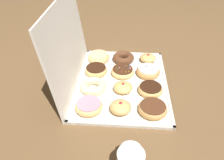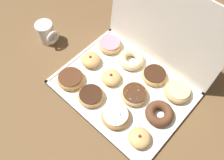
{
  "view_description": "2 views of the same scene",
  "coord_description": "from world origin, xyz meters",
  "px_view_note": "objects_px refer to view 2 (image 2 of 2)",
  "views": [
    {
      "loc": [
        -0.86,
        -0.01,
        0.67
      ],
      "look_at": [
        -0.04,
        0.05,
        0.05
      ],
      "focal_mm": 36.03,
      "sensor_mm": 36.0,
      "label": 1
    },
    {
      "loc": [
        0.31,
        -0.41,
        0.91
      ],
      "look_at": [
        -0.04,
        -0.03,
        0.06
      ],
      "focal_mm": 37.95,
      "sensor_mm": 36.0,
      "label": 2
    }
  ],
  "objects_px": {
    "donut_box": "(123,88)",
    "pink_frosted_donut_8": "(110,44)",
    "glazed_ring_donut_11": "(178,91)",
    "jelly_filled_donut_3": "(139,138)",
    "coffee_mug": "(46,32)",
    "jelly_filled_donut_4": "(91,60)",
    "sprinkle_donut_6": "(134,94)",
    "cruller_donut_9": "(131,59)",
    "sprinkle_donut_2": "(116,116)",
    "chocolate_cake_ring_donut_7": "(160,113)",
    "chocolate_frosted_donut_10": "(154,75)",
    "chocolate_frosted_donut_0": "(71,79)",
    "jelly_filled_donut_5": "(111,77)",
    "chocolate_frosted_donut_1": "(91,96)"
  },
  "relations": [
    {
      "from": "jelly_filled_donut_4",
      "to": "pink_frosted_donut_8",
      "type": "bearing_deg",
      "value": 89.88
    },
    {
      "from": "donut_box",
      "to": "coffee_mug",
      "type": "height_order",
      "value": "coffee_mug"
    },
    {
      "from": "coffee_mug",
      "to": "chocolate_frosted_donut_0",
      "type": "bearing_deg",
      "value": -18.51
    },
    {
      "from": "pink_frosted_donut_8",
      "to": "cruller_donut_9",
      "type": "distance_m",
      "value": 0.13
    },
    {
      "from": "jelly_filled_donut_4",
      "to": "coffee_mug",
      "type": "distance_m",
      "value": 0.27
    },
    {
      "from": "jelly_filled_donut_5",
      "to": "pink_frosted_donut_8",
      "type": "relative_size",
      "value": 0.76
    },
    {
      "from": "jelly_filled_donut_4",
      "to": "sprinkle_donut_6",
      "type": "xyz_separation_m",
      "value": [
        0.26,
        0.0,
        -0.0
      ]
    },
    {
      "from": "coffee_mug",
      "to": "donut_box",
      "type": "bearing_deg",
      "value": 4.95
    },
    {
      "from": "sprinkle_donut_2",
      "to": "glazed_ring_donut_11",
      "type": "bearing_deg",
      "value": 65.4
    },
    {
      "from": "donut_box",
      "to": "pink_frosted_donut_8",
      "type": "xyz_separation_m",
      "value": [
        -0.2,
        0.13,
        0.02
      ]
    },
    {
      "from": "glazed_ring_donut_11",
      "to": "cruller_donut_9",
      "type": "bearing_deg",
      "value": -179.11
    },
    {
      "from": "cruller_donut_9",
      "to": "chocolate_cake_ring_donut_7",
      "type": "bearing_deg",
      "value": -26.34
    },
    {
      "from": "glazed_ring_donut_11",
      "to": "chocolate_frosted_donut_10",
      "type": "bearing_deg",
      "value": -179.52
    },
    {
      "from": "chocolate_frosted_donut_1",
      "to": "chocolate_cake_ring_donut_7",
      "type": "bearing_deg",
      "value": 26.88
    },
    {
      "from": "jelly_filled_donut_3",
      "to": "donut_box",
      "type": "bearing_deg",
      "value": 145.93
    },
    {
      "from": "pink_frosted_donut_8",
      "to": "coffee_mug",
      "type": "height_order",
      "value": "coffee_mug"
    },
    {
      "from": "chocolate_cake_ring_donut_7",
      "to": "chocolate_frosted_donut_10",
      "type": "xyz_separation_m",
      "value": [
        -0.13,
        0.13,
        -0.0
      ]
    },
    {
      "from": "jelly_filled_donut_3",
      "to": "pink_frosted_donut_8",
      "type": "bearing_deg",
      "value": 146.45
    },
    {
      "from": "sprinkle_donut_2",
      "to": "pink_frosted_donut_8",
      "type": "distance_m",
      "value": 0.37
    },
    {
      "from": "chocolate_frosted_donut_0",
      "to": "jelly_filled_donut_5",
      "type": "bearing_deg",
      "value": 44.32
    },
    {
      "from": "glazed_ring_donut_11",
      "to": "jelly_filled_donut_5",
      "type": "bearing_deg",
      "value": -151.21
    },
    {
      "from": "jelly_filled_donut_5",
      "to": "chocolate_cake_ring_donut_7",
      "type": "distance_m",
      "value": 0.26
    },
    {
      "from": "chocolate_frosted_donut_0",
      "to": "coffee_mug",
      "type": "height_order",
      "value": "coffee_mug"
    },
    {
      "from": "donut_box",
      "to": "jelly_filled_donut_3",
      "type": "distance_m",
      "value": 0.24
    },
    {
      "from": "sprinkle_donut_2",
      "to": "jelly_filled_donut_3",
      "type": "relative_size",
      "value": 1.36
    },
    {
      "from": "glazed_ring_donut_11",
      "to": "coffee_mug",
      "type": "bearing_deg",
      "value": -164.99
    },
    {
      "from": "chocolate_frosted_donut_0",
      "to": "coffee_mug",
      "type": "relative_size",
      "value": 1.13
    },
    {
      "from": "jelly_filled_donut_3",
      "to": "glazed_ring_donut_11",
      "type": "bearing_deg",
      "value": 91.63
    },
    {
      "from": "jelly_filled_donut_4",
      "to": "glazed_ring_donut_11",
      "type": "bearing_deg",
      "value": 19.31
    },
    {
      "from": "jelly_filled_donut_3",
      "to": "glazed_ring_donut_11",
      "type": "relative_size",
      "value": 0.74
    },
    {
      "from": "chocolate_frosted_donut_1",
      "to": "coffee_mug",
      "type": "xyz_separation_m",
      "value": [
        -0.39,
        0.09,
        0.03
      ]
    },
    {
      "from": "donut_box",
      "to": "jelly_filled_donut_4",
      "type": "relative_size",
      "value": 6.35
    },
    {
      "from": "donut_box",
      "to": "chocolate_frosted_donut_10",
      "type": "distance_m",
      "value": 0.15
    },
    {
      "from": "pink_frosted_donut_8",
      "to": "glazed_ring_donut_11",
      "type": "xyz_separation_m",
      "value": [
        0.39,
        0.01,
        0.0
      ]
    },
    {
      "from": "chocolate_frosted_donut_10",
      "to": "jelly_filled_donut_4",
      "type": "bearing_deg",
      "value": -153.02
    },
    {
      "from": "sprinkle_donut_6",
      "to": "pink_frosted_donut_8",
      "type": "bearing_deg",
      "value": 153.52
    },
    {
      "from": "jelly_filled_donut_4",
      "to": "coffee_mug",
      "type": "xyz_separation_m",
      "value": [
        -0.26,
        -0.04,
        0.02
      ]
    },
    {
      "from": "jelly_filled_donut_4",
      "to": "pink_frosted_donut_8",
      "type": "relative_size",
      "value": 0.76
    },
    {
      "from": "chocolate_frosted_donut_1",
      "to": "glazed_ring_donut_11",
      "type": "distance_m",
      "value": 0.37
    },
    {
      "from": "sprinkle_donut_6",
      "to": "coffee_mug",
      "type": "height_order",
      "value": "coffee_mug"
    },
    {
      "from": "jelly_filled_donut_3",
      "to": "cruller_donut_9",
      "type": "xyz_separation_m",
      "value": [
        -0.26,
        0.26,
        0.0
      ]
    },
    {
      "from": "sprinkle_donut_2",
      "to": "coffee_mug",
      "type": "height_order",
      "value": "coffee_mug"
    },
    {
      "from": "chocolate_frosted_donut_1",
      "to": "sprinkle_donut_6",
      "type": "distance_m",
      "value": 0.18
    },
    {
      "from": "jelly_filled_donut_5",
      "to": "chocolate_cake_ring_donut_7",
      "type": "xyz_separation_m",
      "value": [
        0.26,
        0.01,
        -0.0
      ]
    },
    {
      "from": "pink_frosted_donut_8",
      "to": "chocolate_frosted_donut_0",
      "type": "bearing_deg",
      "value": -88.98
    },
    {
      "from": "chocolate_frosted_donut_10",
      "to": "chocolate_frosted_donut_0",
      "type": "bearing_deg",
      "value": -134.58
    },
    {
      "from": "sprinkle_donut_2",
      "to": "cruller_donut_9",
      "type": "distance_m",
      "value": 0.29
    },
    {
      "from": "sprinkle_donut_6",
      "to": "glazed_ring_donut_11",
      "type": "height_order",
      "value": "same"
    },
    {
      "from": "donut_box",
      "to": "coffee_mug",
      "type": "distance_m",
      "value": 0.47
    },
    {
      "from": "sprinkle_donut_2",
      "to": "cruller_donut_9",
      "type": "bearing_deg",
      "value": 117.74
    }
  ]
}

